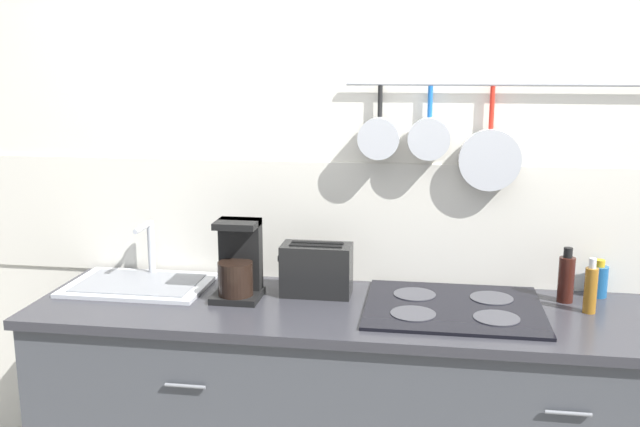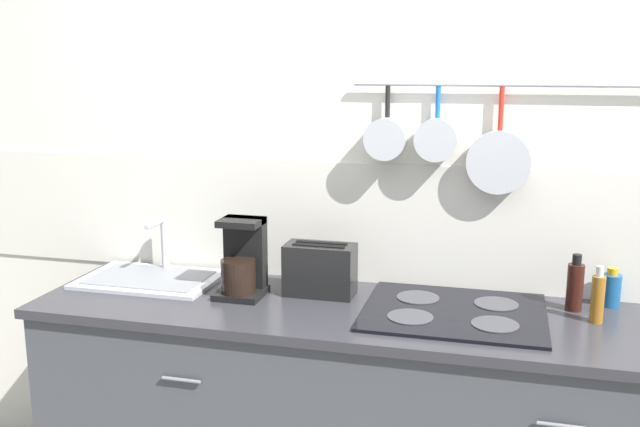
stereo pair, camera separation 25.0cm
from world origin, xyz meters
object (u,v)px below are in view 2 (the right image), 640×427
(bottle_hot_sauce, at_px, (598,298))
(bottle_cooking_wine, at_px, (611,289))
(bottle_sesame_oil, at_px, (575,286))
(toaster, at_px, (320,270))
(coffee_maker, at_px, (242,264))

(bottle_hot_sauce, bearing_deg, bottle_cooking_wine, 70.18)
(bottle_sesame_oil, height_order, bottle_cooking_wine, bottle_sesame_oil)
(toaster, distance_m, bottle_sesame_oil, 0.92)
(toaster, bearing_deg, bottle_sesame_oil, 3.76)
(toaster, bearing_deg, bottle_hot_sauce, -2.89)
(coffee_maker, bearing_deg, toaster, 14.70)
(coffee_maker, distance_m, bottle_cooking_wine, 1.35)
(toaster, bearing_deg, bottle_cooking_wine, 7.64)
(toaster, bearing_deg, coffee_maker, -165.30)
(toaster, relative_size, bottle_hot_sauce, 1.41)
(coffee_maker, height_order, toaster, coffee_maker)
(bottle_sesame_oil, distance_m, bottle_hot_sauce, 0.13)
(coffee_maker, height_order, bottle_sesame_oil, coffee_maker)
(bottle_cooking_wine, bearing_deg, toaster, -172.36)
(bottle_cooking_wine, bearing_deg, coffee_maker, -170.83)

